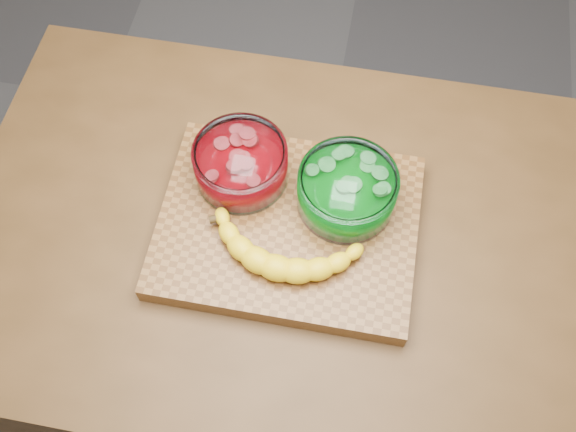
# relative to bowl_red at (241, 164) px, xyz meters

# --- Properties ---
(ground) EXTENTS (3.50, 3.50, 0.00)m
(ground) POSITION_rel_bowl_red_xyz_m (0.10, -0.08, -0.98)
(ground) COLOR #4E4E52
(ground) RESTS_ON ground
(counter) EXTENTS (1.20, 0.80, 0.90)m
(counter) POSITION_rel_bowl_red_xyz_m (0.10, -0.08, -0.53)
(counter) COLOR #4E3217
(counter) RESTS_ON ground
(cutting_board) EXTENTS (0.45, 0.35, 0.04)m
(cutting_board) POSITION_rel_bowl_red_xyz_m (0.10, -0.08, -0.06)
(cutting_board) COLOR brown
(cutting_board) RESTS_ON counter
(bowl_red) EXTENTS (0.17, 0.17, 0.08)m
(bowl_red) POSITION_rel_bowl_red_xyz_m (0.00, 0.00, 0.00)
(bowl_red) COLOR white
(bowl_red) RESTS_ON cutting_board
(bowl_green) EXTENTS (0.17, 0.17, 0.08)m
(bowl_green) POSITION_rel_bowl_red_xyz_m (0.19, -0.02, 0.00)
(bowl_green) COLOR white
(bowl_green) RESTS_ON cutting_board
(banana) EXTENTS (0.30, 0.14, 0.04)m
(banana) POSITION_rel_bowl_red_xyz_m (0.10, -0.14, -0.02)
(banana) COLOR yellow
(banana) RESTS_ON cutting_board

